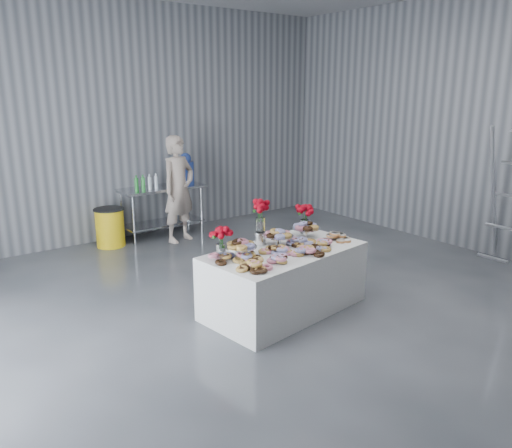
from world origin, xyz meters
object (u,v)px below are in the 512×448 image
at_px(stepladder, 509,196).
at_px(trash_barrel, 110,227).
at_px(prep_table, 162,202).
at_px(person, 179,189).
at_px(display_table, 284,280).
at_px(water_jug, 186,170).

bearing_deg(stepladder, trash_barrel, 135.34).
height_order(prep_table, person, person).
bearing_deg(prep_table, trash_barrel, -180.00).
height_order(display_table, stepladder, stepladder).
bearing_deg(prep_table, stepladder, -51.73).
distance_m(water_jug, trash_barrel, 1.69).
xyz_separation_m(water_jug, trash_barrel, (-1.47, 0.00, -0.83)).
xyz_separation_m(water_jug, stepladder, (2.94, -4.36, -0.11)).
bearing_deg(water_jug, prep_table, 180.00).
distance_m(person, trash_barrel, 1.31).
bearing_deg(water_jug, person, -132.82).
distance_m(water_jug, stepladder, 5.26).
bearing_deg(stepladder, prep_table, 128.27).
bearing_deg(water_jug, stepladder, -56.01).
distance_m(display_table, water_jug, 3.82).
relative_size(display_table, prep_table, 1.27).
bearing_deg(display_table, water_jug, 78.31).
distance_m(display_table, prep_table, 3.68).
bearing_deg(person, stepladder, -66.23).
bearing_deg(person, trash_barrel, 143.53).
xyz_separation_m(person, stepladder, (3.31, -3.95, 0.14)).
distance_m(person, stepladder, 5.16).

